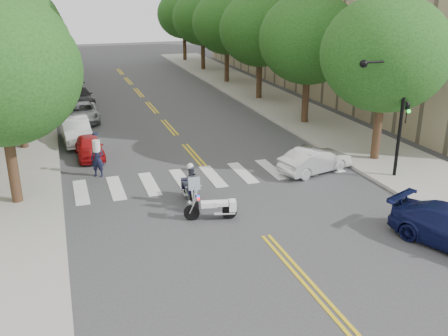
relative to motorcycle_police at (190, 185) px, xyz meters
name	(u,v)px	position (x,y,z in m)	size (l,w,h in m)	color
ground	(266,236)	(1.84, -3.79, -0.80)	(140.00, 140.00, 0.00)	#38383A
sidewalk_left	(18,116)	(-7.66, 18.21, -0.73)	(5.00, 60.00, 0.15)	#9E9991
sidewalk_right	(267,98)	(11.34, 18.21, -0.73)	(5.00, 60.00, 0.15)	#9E9991
tree_l_1	(11,49)	(-6.96, 10.21, 4.75)	(6.40, 6.40, 8.45)	#382316
tree_l_2	(18,36)	(-6.96, 18.21, 4.75)	(6.40, 6.40, 8.45)	#382316
tree_l_3	(23,27)	(-6.96, 26.21, 4.75)	(6.40, 6.40, 8.45)	#382316
tree_l_4	(26,21)	(-6.96, 34.21, 4.75)	(6.40, 6.40, 8.45)	#382316
tree_l_5	(29,17)	(-6.96, 42.21, 4.75)	(6.40, 6.40, 8.45)	#382316
tree_r_0	(385,54)	(10.64, 2.21, 4.75)	(6.40, 6.40, 8.45)	#382316
tree_r_1	(309,39)	(10.64, 10.21, 4.75)	(6.40, 6.40, 8.45)	#382316
tree_r_2	(260,29)	(10.64, 18.21, 4.75)	(6.40, 6.40, 8.45)	#382316
tree_r_3	(227,23)	(10.64, 26.21, 4.75)	(6.40, 6.40, 8.45)	#382316
tree_r_4	(202,18)	(10.64, 34.21, 4.75)	(6.40, 6.40, 8.45)	#382316
tree_r_5	(184,14)	(10.64, 42.21, 4.75)	(6.40, 6.40, 8.45)	#382316
traffic_signal_pole	(394,103)	(9.56, -0.29, 2.92)	(2.82, 0.42, 6.00)	black
motorcycle_police	(190,185)	(0.00, 0.00, 0.00)	(0.77, 2.23, 1.81)	black
motorcycle_parked	(215,208)	(0.51, -1.82, -0.33)	(2.08, 0.80, 1.36)	black
officer_standing	(97,159)	(-3.40, 4.51, 0.07)	(0.64, 0.42, 1.75)	black
convertible	(315,160)	(6.81, 1.66, -0.17)	(1.34, 3.85, 1.27)	silver
parked_car_a	(89,147)	(-3.57, 7.60, -0.22)	(1.39, 3.45, 1.17)	red
parked_car_b	(76,130)	(-4.08, 10.71, -0.08)	(1.52, 4.37, 1.44)	silver
parked_car_c	(83,112)	(-3.36, 15.71, -0.20)	(2.02, 4.38, 1.22)	gray
parked_car_d	(78,96)	(-3.36, 20.71, -0.08)	(2.02, 4.97, 1.44)	black
parked_car_e	(62,86)	(-4.46, 25.71, -0.10)	(1.66, 4.12, 1.40)	#9A999E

